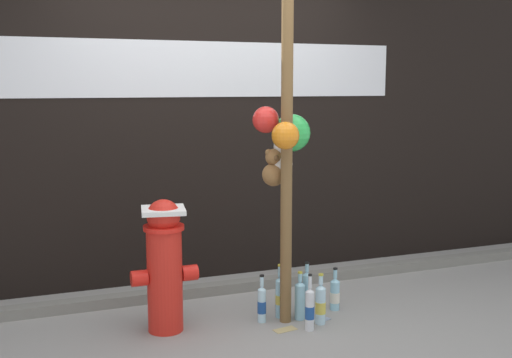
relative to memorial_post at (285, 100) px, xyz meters
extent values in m
plane|color=gray|center=(-0.19, -0.28, -1.53)|extent=(14.00, 14.00, 0.00)
cube|color=black|center=(-0.19, 1.22, 0.08)|extent=(10.00, 0.20, 3.22)
cube|color=silver|center=(-0.42, 1.12, 0.22)|extent=(3.80, 0.01, 0.45)
cube|color=slate|center=(-0.19, 0.69, -1.49)|extent=(8.00, 0.12, 0.08)
cylinder|color=brown|center=(-0.01, -0.05, -0.19)|extent=(0.08, 0.08, 2.69)
sphere|color=orange|center=(-0.08, -0.19, -0.22)|extent=(0.18, 0.18, 0.18)
sphere|color=red|center=(-0.11, 0.06, -0.13)|extent=(0.18, 0.18, 0.18)
sphere|color=green|center=(0.08, 0.07, -0.23)|extent=(0.26, 0.26, 0.26)
sphere|color=brown|center=(-0.05, 0.07, -0.51)|extent=(0.16, 0.16, 0.16)
sphere|color=brown|center=(-0.05, 0.07, -0.39)|extent=(0.11, 0.11, 0.11)
sphere|color=brown|center=(-0.09, 0.07, -0.36)|extent=(0.05, 0.05, 0.05)
sphere|color=brown|center=(-0.01, 0.07, -0.36)|extent=(0.05, 0.05, 0.05)
sphere|color=brown|center=(-0.05, 0.03, -0.39)|extent=(0.04, 0.04, 0.04)
sphere|color=silver|center=(0.01, 0.08, -0.44)|extent=(0.16, 0.16, 0.16)
sphere|color=silver|center=(0.01, 0.08, -0.32)|extent=(0.11, 0.11, 0.11)
sphere|color=silver|center=(-0.03, 0.08, -0.29)|extent=(0.04, 0.04, 0.04)
sphere|color=silver|center=(0.05, 0.08, -0.29)|extent=(0.04, 0.04, 0.04)
sphere|color=#9D9992|center=(0.01, 0.03, -0.32)|extent=(0.04, 0.04, 0.04)
cylinder|color=red|center=(-0.82, 0.09, -1.19)|extent=(0.23, 0.23, 0.69)
cylinder|color=red|center=(-0.82, 0.09, -0.83)|extent=(0.27, 0.27, 0.03)
sphere|color=red|center=(-0.82, 0.09, -0.75)|extent=(0.22, 0.22, 0.22)
cylinder|color=red|center=(-0.99, 0.09, -1.15)|extent=(0.11, 0.11, 0.11)
cylinder|color=red|center=(-0.65, 0.09, -1.15)|extent=(0.11, 0.11, 0.11)
cube|color=white|center=(-0.82, 0.09, -0.71)|extent=(0.32, 0.32, 0.03)
cylinder|color=#93CCE0|center=(0.10, -0.05, -1.41)|extent=(0.07, 0.07, 0.25)
cone|color=#93CCE0|center=(0.10, -0.05, -1.27)|extent=(0.07, 0.07, 0.03)
cylinder|color=#93CCE0|center=(0.10, -0.05, -1.23)|extent=(0.03, 0.03, 0.06)
cylinder|color=gold|center=(0.10, -0.05, -1.19)|extent=(0.03, 0.03, 0.01)
cylinder|color=#B2DBEA|center=(-0.16, 0.00, -1.42)|extent=(0.06, 0.06, 0.23)
cone|color=#B2DBEA|center=(-0.16, 0.00, -1.29)|extent=(0.06, 0.06, 0.02)
cylinder|color=#B2DBEA|center=(-0.16, 0.00, -1.24)|extent=(0.03, 0.03, 0.07)
cylinder|color=#1E478C|center=(-0.16, 0.00, -1.43)|extent=(0.06, 0.06, 0.08)
cylinder|color=black|center=(-0.16, 0.00, -1.20)|extent=(0.03, 0.03, 0.01)
cylinder|color=#93CCE0|center=(-0.01, 0.04, -1.40)|extent=(0.06, 0.06, 0.27)
cone|color=#93CCE0|center=(-0.01, 0.04, -1.25)|extent=(0.06, 0.06, 0.03)
cylinder|color=#93CCE0|center=(-0.01, 0.04, -1.20)|extent=(0.03, 0.03, 0.08)
cylinder|color=#D8C64C|center=(-0.01, 0.04, -1.40)|extent=(0.07, 0.07, 0.07)
cylinder|color=gold|center=(-0.01, 0.04, -1.15)|extent=(0.04, 0.04, 0.01)
cylinder|color=#93CCE0|center=(0.19, 0.03, -1.39)|extent=(0.06, 0.06, 0.29)
cone|color=#93CCE0|center=(0.19, 0.03, -1.23)|extent=(0.06, 0.06, 0.02)
cylinder|color=#93CCE0|center=(0.19, 0.03, -1.19)|extent=(0.03, 0.03, 0.06)
cylinder|color=black|center=(0.19, 0.03, -1.15)|extent=(0.03, 0.03, 0.01)
cylinder|color=#93CCE0|center=(0.42, 0.04, -1.43)|extent=(0.07, 0.07, 0.21)
cone|color=#93CCE0|center=(0.42, 0.04, -1.31)|extent=(0.07, 0.07, 0.03)
cylinder|color=#93CCE0|center=(0.42, 0.04, -1.26)|extent=(0.03, 0.03, 0.06)
cylinder|color=silver|center=(0.42, 0.04, -1.44)|extent=(0.07, 0.07, 0.08)
cylinder|color=black|center=(0.42, 0.04, -1.22)|extent=(0.03, 0.03, 0.01)
cylinder|color=#B2DBEA|center=(0.20, -0.17, -1.41)|extent=(0.07, 0.07, 0.25)
cone|color=#B2DBEA|center=(0.20, -0.17, -1.27)|extent=(0.07, 0.07, 0.03)
cylinder|color=#B2DBEA|center=(0.20, -0.17, -1.22)|extent=(0.03, 0.03, 0.06)
cylinder|color=#D8C64C|center=(0.20, -0.17, -1.42)|extent=(0.07, 0.07, 0.08)
cylinder|color=gold|center=(0.20, -0.17, -1.18)|extent=(0.04, 0.04, 0.01)
cylinder|color=#B2DBEA|center=(0.06, 0.19, -1.44)|extent=(0.06, 0.06, 0.19)
cone|color=#B2DBEA|center=(0.06, 0.19, -1.33)|extent=(0.06, 0.06, 0.02)
cylinder|color=#B2DBEA|center=(0.06, 0.19, -1.27)|extent=(0.03, 0.03, 0.09)
cylinder|color=silver|center=(0.06, 0.19, -1.43)|extent=(0.06, 0.06, 0.05)
cylinder|color=gold|center=(0.06, 0.19, -1.22)|extent=(0.03, 0.03, 0.01)
cylinder|color=silver|center=(0.08, -0.25, -1.40)|extent=(0.06, 0.06, 0.27)
cone|color=silver|center=(0.08, -0.25, -1.25)|extent=(0.06, 0.06, 0.02)
cylinder|color=silver|center=(0.08, -0.25, -1.20)|extent=(0.02, 0.02, 0.09)
cylinder|color=#1E478C|center=(0.08, -0.25, -1.41)|extent=(0.06, 0.06, 0.09)
cylinder|color=black|center=(0.08, -0.25, -1.15)|extent=(0.03, 0.03, 0.01)
cube|color=tan|center=(-0.07, -0.19, -1.53)|extent=(0.17, 0.10, 0.01)
cube|color=#8C99B2|center=(0.25, -0.11, -1.53)|extent=(0.13, 0.12, 0.01)
camera|label=1|loc=(-1.68, -3.88, 0.10)|focal=44.04mm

